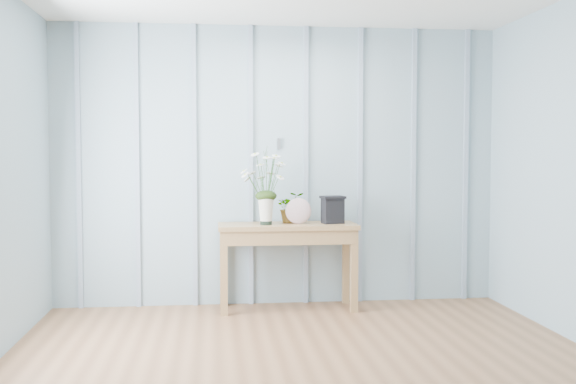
{
  "coord_description": "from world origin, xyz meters",
  "views": [
    {
      "loc": [
        -0.59,
        -3.8,
        1.36
      ],
      "look_at": [
        0.05,
        1.94,
        1.03
      ],
      "focal_mm": 42.0,
      "sensor_mm": 36.0,
      "label": 1
    }
  ],
  "objects": [
    {
      "name": "felt_disc_vessel",
      "position": [
        0.15,
        1.97,
        0.86
      ],
      "size": [
        0.23,
        0.08,
        0.23
      ],
      "primitive_type": "ellipsoid",
      "rotation": [
        0.0,
        0.0,
        -0.06
      ],
      "color": "#8A5366",
      "rests_on": "sideboard"
    },
    {
      "name": "carved_box",
      "position": [
        0.45,
        1.98,
        0.87
      ],
      "size": [
        0.22,
        0.19,
        0.24
      ],
      "color": "black",
      "rests_on": "sideboard"
    },
    {
      "name": "daisy_vase",
      "position": [
        -0.14,
        1.94,
        1.15
      ],
      "size": [
        0.45,
        0.34,
        0.64
      ],
      "color": "black",
      "rests_on": "sideboard"
    },
    {
      "name": "room_shell",
      "position": [
        0.0,
        0.92,
        1.99
      ],
      "size": [
        4.0,
        4.5,
        2.5
      ],
      "color": "#91AAB6",
      "rests_on": "ground"
    },
    {
      "name": "sideboard",
      "position": [
        0.05,
        1.99,
        0.64
      ],
      "size": [
        1.2,
        0.45,
        0.75
      ],
      "color": "olive",
      "rests_on": "ground"
    },
    {
      "name": "spider_plant",
      "position": [
        0.09,
        2.08,
        0.89
      ],
      "size": [
        0.27,
        0.25,
        0.27
      ],
      "primitive_type": "imported",
      "rotation": [
        0.0,
        0.0,
        0.16
      ],
      "color": "#1B310E",
      "rests_on": "sideboard"
    }
  ]
}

